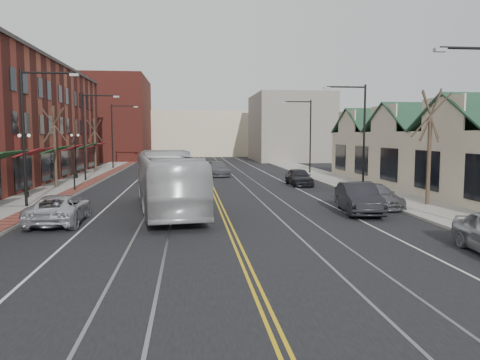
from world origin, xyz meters
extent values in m
plane|color=black|center=(0.00, 0.00, 0.00)|extent=(160.00, 160.00, 0.00)
cube|color=gray|center=(-12.00, 20.00, 0.07)|extent=(4.00, 120.00, 0.15)
cube|color=gray|center=(12.00, 20.00, 0.07)|extent=(4.00, 120.00, 0.15)
cube|color=beige|center=(18.00, 20.00, 2.30)|extent=(8.00, 36.00, 4.60)
cube|color=maroon|center=(-16.00, 70.00, 7.00)|extent=(14.00, 18.00, 14.00)
cube|color=beige|center=(0.00, 85.00, 4.50)|extent=(22.00, 14.00, 9.00)
cube|color=slate|center=(15.00, 65.00, 5.50)|extent=(12.00, 16.00, 11.00)
cylinder|color=black|center=(-11.50, 16.00, 4.15)|extent=(0.16, 0.16, 8.00)
cylinder|color=black|center=(-10.00, 16.00, 7.95)|extent=(3.00, 0.12, 0.12)
cube|color=#999999|center=(-8.50, 16.00, 7.85)|extent=(0.50, 0.25, 0.15)
cylinder|color=black|center=(-11.50, 32.00, 4.15)|extent=(0.16, 0.16, 8.00)
cylinder|color=black|center=(-10.00, 32.00, 7.95)|extent=(3.00, 0.12, 0.12)
cube|color=#999999|center=(-8.50, 32.00, 7.85)|extent=(0.50, 0.25, 0.15)
cylinder|color=black|center=(-11.50, 48.00, 4.15)|extent=(0.16, 0.16, 8.00)
cylinder|color=black|center=(-10.00, 48.00, 7.95)|extent=(3.00, 0.12, 0.12)
cube|color=#999999|center=(-8.50, 48.00, 7.85)|extent=(0.50, 0.25, 0.15)
cylinder|color=black|center=(10.00, 6.00, 7.95)|extent=(3.00, 0.12, 0.12)
cube|color=#999999|center=(8.50, 6.00, 7.85)|extent=(0.50, 0.25, 0.15)
cylinder|color=black|center=(11.50, 22.00, 4.15)|extent=(0.16, 0.16, 8.00)
cylinder|color=black|center=(10.00, 22.00, 7.95)|extent=(3.00, 0.12, 0.12)
cube|color=#999999|center=(8.50, 22.00, 7.85)|extent=(0.50, 0.25, 0.15)
cylinder|color=black|center=(11.50, 38.00, 4.15)|extent=(0.16, 0.16, 8.00)
cylinder|color=black|center=(10.00, 38.00, 7.95)|extent=(3.00, 0.12, 0.12)
cube|color=#999999|center=(8.50, 38.00, 7.85)|extent=(0.50, 0.25, 0.15)
cylinder|color=black|center=(-12.80, 20.00, 0.35)|extent=(0.28, 0.28, 0.40)
cylinder|color=black|center=(-12.80, 20.00, 2.15)|extent=(0.14, 0.14, 4.00)
cube|color=black|center=(-12.80, 20.00, 4.15)|extent=(0.60, 0.06, 0.06)
sphere|color=white|center=(-13.10, 20.00, 4.30)|extent=(0.24, 0.24, 0.24)
sphere|color=white|center=(-12.50, 20.00, 4.30)|extent=(0.24, 0.24, 0.24)
cylinder|color=black|center=(-12.80, 34.00, 0.35)|extent=(0.28, 0.28, 0.40)
cylinder|color=black|center=(-12.80, 34.00, 2.15)|extent=(0.14, 0.14, 4.00)
cube|color=black|center=(-12.80, 34.00, 4.15)|extent=(0.60, 0.06, 0.06)
sphere|color=white|center=(-13.10, 34.00, 4.30)|extent=(0.24, 0.24, 0.24)
sphere|color=white|center=(-12.50, 34.00, 4.30)|extent=(0.24, 0.24, 0.24)
cylinder|color=#382B21|center=(-12.50, 26.00, 2.60)|extent=(0.24, 0.24, 4.90)
cylinder|color=#382B21|center=(-12.50, 26.00, 5.15)|extent=(0.58, 1.37, 2.90)
cylinder|color=#382B21|center=(-12.50, 26.00, 5.15)|extent=(1.60, 0.66, 2.78)
cylinder|color=#382B21|center=(-12.50, 26.00, 5.15)|extent=(0.53, 1.23, 2.96)
cylinder|color=#382B21|center=(-12.50, 26.00, 5.15)|extent=(1.69, 1.03, 2.64)
cylinder|color=#382B21|center=(-12.50, 26.00, 5.15)|extent=(1.78, 1.29, 2.48)
cylinder|color=#382B21|center=(-12.50, 42.00, 2.42)|extent=(0.24, 0.24, 4.55)
cylinder|color=#382B21|center=(-12.50, 42.00, 4.80)|extent=(0.55, 1.28, 2.69)
cylinder|color=#382B21|center=(-12.50, 42.00, 4.80)|extent=(1.49, 0.62, 2.58)
cylinder|color=#382B21|center=(-12.50, 42.00, 4.80)|extent=(0.50, 1.15, 2.75)
cylinder|color=#382B21|center=(-12.50, 42.00, 4.80)|extent=(1.57, 0.97, 2.45)
cylinder|color=#382B21|center=(-12.50, 42.00, 4.80)|extent=(1.66, 1.20, 2.30)
cylinder|color=#382B21|center=(12.50, 14.00, 2.78)|extent=(0.24, 0.24, 5.25)
cylinder|color=#382B21|center=(12.50, 14.00, 5.50)|extent=(0.61, 1.46, 3.10)
cylinder|color=#382B21|center=(12.50, 14.00, 5.50)|extent=(1.70, 0.70, 2.97)
cylinder|color=#382B21|center=(12.50, 14.00, 5.50)|extent=(0.56, 1.31, 3.17)
cylinder|color=#382B21|center=(12.50, 14.00, 5.50)|extent=(1.80, 1.10, 2.82)
cylinder|color=#382B21|center=(12.50, 14.00, 5.50)|extent=(1.90, 1.37, 2.65)
cylinder|color=black|center=(-10.60, 24.00, 1.75)|extent=(0.12, 0.12, 3.20)
imported|color=black|center=(-10.60, 24.00, 3.50)|extent=(0.18, 0.15, 0.90)
imported|color=silver|center=(-3.06, 13.74, 1.72)|extent=(4.55, 12.60, 3.43)
imported|color=#B6B8BE|center=(-8.25, 10.86, 0.72)|extent=(2.61, 5.31, 1.45)
imported|color=black|center=(7.50, 12.19, 0.84)|extent=(2.41, 5.28, 1.68)
imported|color=#595A60|center=(9.30, 14.19, 0.69)|extent=(2.27, 4.91, 1.39)
imported|color=black|center=(7.50, 26.39, 0.75)|extent=(1.81, 4.41, 1.50)
imported|color=black|center=(-1.35, 42.97, 0.82)|extent=(1.74, 4.98, 1.64)
imported|color=#595A60|center=(1.11, 36.52, 0.76)|extent=(2.68, 5.44, 1.52)
imported|color=silver|center=(-7.17, 56.19, 0.82)|extent=(2.01, 4.84, 1.64)
camera|label=1|loc=(-1.85, -12.70, 4.38)|focal=35.00mm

